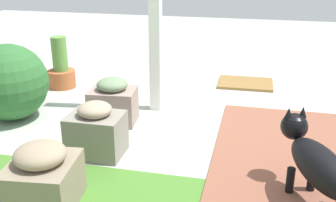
% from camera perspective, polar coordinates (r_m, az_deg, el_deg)
% --- Properties ---
extents(ground_plane, '(12.00, 12.00, 0.00)m').
position_cam_1_polar(ground_plane, '(3.82, 3.55, -2.78)').
color(ground_plane, '#A6B1A1').
extents(stone_planter_near, '(0.45, 0.37, 0.43)m').
position_cam_1_polar(stone_planter_near, '(3.76, -7.71, -0.12)').
color(stone_planter_near, gray).
rests_on(stone_planter_near, ground).
extents(stone_planter_mid, '(0.42, 0.33, 0.43)m').
position_cam_1_polar(stone_planter_mid, '(3.20, -10.04, -4.15)').
color(stone_planter_mid, gray).
rests_on(stone_planter_mid, ground).
extents(stone_planter_far, '(0.44, 0.48, 0.43)m').
position_cam_1_polar(stone_planter_far, '(2.66, -17.12, -10.27)').
color(stone_planter_far, gray).
rests_on(stone_planter_far, ground).
extents(round_shrub, '(0.71, 0.71, 0.71)m').
position_cam_1_polar(round_shrub, '(4.03, -21.36, 2.45)').
color(round_shrub, '#2C632E').
rests_on(round_shrub, ground).
extents(terracotta_pot_tall, '(0.31, 0.31, 0.59)m').
position_cam_1_polar(terracotta_pot_tall, '(4.83, -14.77, 4.27)').
color(terracotta_pot_tall, '#AA5730').
rests_on(terracotta_pot_tall, ground).
extents(dog, '(0.45, 0.78, 0.54)m').
position_cam_1_polar(dog, '(2.63, 20.01, -7.95)').
color(dog, black).
rests_on(dog, ground).
extents(doormat, '(0.64, 0.48, 0.03)m').
position_cam_1_polar(doormat, '(4.91, 10.81, 2.45)').
color(doormat, olive).
rests_on(doormat, ground).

